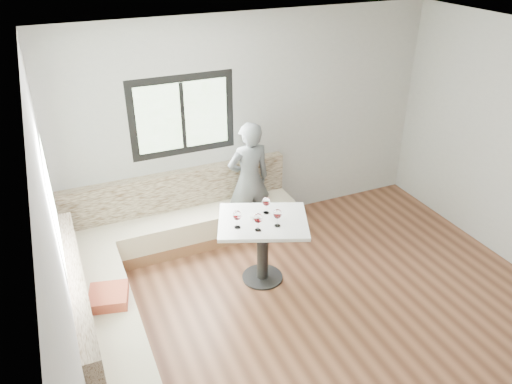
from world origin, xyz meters
TOP-DOWN VIEW (x-y plane):
  - room at (-0.08, 0.08)m, footprint 5.01×5.01m
  - banquette at (-1.59, 1.63)m, footprint 2.90×2.80m
  - table at (-0.43, 1.18)m, footprint 1.19×1.07m
  - person at (-0.17, 2.17)m, footprint 0.58×0.38m
  - olive_ramekin at (-0.50, 1.27)m, footprint 0.09×0.09m
  - wine_glass_a at (-0.74, 1.15)m, footprint 0.09×0.09m
  - wine_glass_b at (-0.56, 1.01)m, footprint 0.09×0.09m
  - wine_glass_c at (-0.33, 1.01)m, footprint 0.09×0.09m
  - wine_glass_d at (-0.33, 1.30)m, footprint 0.09×0.09m

SIDE VIEW (x-z plane):
  - banquette at x=-1.59m, z-range -0.14..0.81m
  - table at x=-0.43m, z-range 0.20..1.00m
  - person at x=-0.17m, z-range 0.00..1.57m
  - olive_ramekin at x=-0.50m, z-range 0.80..0.84m
  - wine_glass_a at x=-0.74m, z-range 0.84..1.05m
  - wine_glass_b at x=-0.56m, z-range 0.84..1.05m
  - wine_glass_c at x=-0.33m, z-range 0.84..1.05m
  - wine_glass_d at x=-0.33m, z-range 0.84..1.05m
  - room at x=-0.08m, z-range 0.01..2.82m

